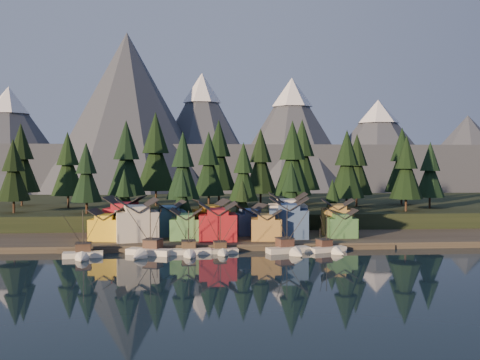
{
  "coord_description": "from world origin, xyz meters",
  "views": [
    {
      "loc": [
        -7.65,
        -110.62,
        21.27
      ],
      "look_at": [
        3.53,
        30.0,
        16.34
      ],
      "focal_mm": 40.0,
      "sensor_mm": 36.0,
      "label": 1
    }
  ],
  "objects": [
    {
      "name": "tree_hill_4",
      "position": [
        -22.0,
        75.0,
        23.64
      ],
      "size": [
        13.85,
        13.85,
        32.26
      ],
      "color": "#332319",
      "rests_on": "hillside"
    },
    {
      "name": "tree_hill_15",
      "position": [
        0.0,
        82.0,
        22.58
      ],
      "size": [
        13.02,
        13.02,
        30.33
      ],
      "color": "#332319",
      "rests_on": "hillside"
    },
    {
      "name": "tree_shore_1",
      "position": [
        -12.0,
        40.0,
        11.2
      ],
      "size": [
        7.62,
        7.62,
        17.76
      ],
      "color": "#332319",
      "rests_on": "shore_strip"
    },
    {
      "name": "tree_hill_13",
      "position": [
        56.0,
        48.0,
        18.71
      ],
      "size": [
        9.98,
        9.98,
        23.26
      ],
      "color": "#332319",
      "rests_on": "hillside"
    },
    {
      "name": "mountain_ridge",
      "position": [
        -4.2,
        213.59,
        26.06
      ],
      "size": [
        560.0,
        190.0,
        90.0
      ],
      "color": "#434956",
      "rests_on": "ground"
    },
    {
      "name": "tree_hill_2",
      "position": [
        -40.0,
        48.0,
        17.42
      ],
      "size": [
        8.98,
        8.98,
        20.91
      ],
      "color": "#332319",
      "rests_on": "hillside"
    },
    {
      "name": "house_back_2",
      "position": [
        -4.04,
        33.61,
        6.45
      ],
      "size": [
        10.38,
        9.82,
        9.42
      ],
      "rotation": [
        0.0,
        0.0,
        0.21
      ],
      "color": "orange",
      "rests_on": "shore_strip"
    },
    {
      "name": "hillside",
      "position": [
        0.0,
        90.0,
        3.0
      ],
      "size": [
        420.0,
        100.0,
        6.0
      ],
      "primitive_type": "cube",
      "color": "black",
      "rests_on": "ground"
    },
    {
      "name": "shore_strip",
      "position": [
        0.0,
        40.0,
        0.75
      ],
      "size": [
        400.0,
        50.0,
        1.5
      ],
      "primitive_type": "cube",
      "color": "#332C25",
      "rests_on": "ground"
    },
    {
      "name": "tree_shore_3",
      "position": [
        19.0,
        40.0,
        12.43
      ],
      "size": [
        8.59,
        8.59,
        20.01
      ],
      "color": "#332319",
      "rests_on": "shore_strip"
    },
    {
      "name": "tree_hill_12",
      "position": [
        46.0,
        66.0,
        19.42
      ],
      "size": [
        10.54,
        10.54,
        24.56
      ],
      "color": "#332319",
      "rests_on": "hillside"
    },
    {
      "name": "house_back_5",
      "position": [
        30.24,
        31.82,
        6.49
      ],
      "size": [
        10.02,
        10.1,
        9.5
      ],
      "rotation": [
        0.0,
        0.0,
        -0.21
      ],
      "color": "olive",
      "rests_on": "shore_strip"
    },
    {
      "name": "house_back_0",
      "position": [
        -26.94,
        33.05,
        6.99
      ],
      "size": [
        10.81,
        10.48,
        10.46
      ],
      "rotation": [
        0.0,
        0.0,
        -0.14
      ],
      "color": "maroon",
      "rests_on": "shore_strip"
    },
    {
      "name": "house_back_1",
      "position": [
        -15.3,
        32.58,
        6.35
      ],
      "size": [
        9.57,
        9.65,
        9.24
      ],
      "rotation": [
        0.0,
        0.0,
        0.18
      ],
      "color": "#365B81",
      "rests_on": "shore_strip"
    },
    {
      "name": "house_back_3",
      "position": [
        6.24,
        32.63,
        5.84
      ],
      "size": [
        9.61,
        8.95,
        8.26
      ],
      "rotation": [
        0.0,
        0.0,
        0.24
      ],
      "color": "#354A7E",
      "rests_on": "shore_strip"
    },
    {
      "name": "house_front_6",
      "position": [
        29.81,
        25.78,
        5.35
      ],
      "size": [
        7.59,
        7.21,
        7.32
      ],
      "rotation": [
        0.0,
        0.0,
        -0.04
      ],
      "color": "#3E723D",
      "rests_on": "shore_strip"
    },
    {
      "name": "house_front_5",
      "position": [
        15.95,
        26.23,
        6.98
      ],
      "size": [
        11.16,
        10.4,
        10.44
      ],
      "rotation": [
        0.0,
        0.0,
        -0.15
      ],
      "color": "#314975",
      "rests_on": "shore_strip"
    },
    {
      "name": "tree_hill_14",
      "position": [
        64.0,
        72.0,
        20.9
      ],
      "size": [
        11.7,
        11.7,
        27.26
      ],
      "color": "#332319",
      "rests_on": "hillside"
    },
    {
      "name": "boat_2",
      "position": [
        -9.61,
        10.68,
        1.98
      ],
      "size": [
        10.6,
        11.44,
        11.0
      ],
      "rotation": [
        0.0,
        0.0,
        0.06
      ],
      "color": "silver",
      "rests_on": "ground"
    },
    {
      "name": "boat_3",
      "position": [
        -2.21,
        11.55,
        1.9
      ],
      "size": [
        8.34,
        8.91,
        9.79
      ],
      "rotation": [
        0.0,
        0.0,
        0.12
      ],
      "color": "beige",
      "rests_on": "ground"
    },
    {
      "name": "house_front_1",
      "position": [
        -22.93,
        24.1,
        6.98
      ],
      "size": [
        11.86,
        11.54,
        10.43
      ],
      "rotation": [
        0.0,
        0.0,
        0.21
      ],
      "color": "beige",
      "rests_on": "shore_strip"
    },
    {
      "name": "tree_shore_4",
      "position": [
        31.0,
        40.0,
        9.54
      ],
      "size": [
        6.32,
        6.32,
        14.73
      ],
      "color": "#332319",
      "rests_on": "shore_strip"
    },
    {
      "name": "tree_hill_17",
      "position": [
        68.0,
        58.0,
        17.87
      ],
      "size": [
        9.33,
        9.33,
        21.73
      ],
      "color": "#332319",
      "rests_on": "hillside"
    },
    {
      "name": "tree_hill_9",
      "position": [
        22.0,
        55.0,
        21.38
      ],
      "size": [
        12.08,
        12.08,
        28.13
      ],
      "color": "#332319",
      "rests_on": "hillside"
    },
    {
      "name": "tree_hill_7",
      "position": [
        6.0,
        48.0,
        17.52
      ],
      "size": [
        9.05,
        9.05,
        21.08
      ],
      "color": "#332319",
      "rests_on": "hillside"
    },
    {
      "name": "boat_0",
      "position": [
        -32.9,
        8.46,
        2.32
      ],
      "size": [
        9.16,
        9.77,
        11.52
      ],
      "rotation": [
        0.0,
        0.0,
        0.14
      ],
      "color": "white",
      "rests_on": "ground"
    },
    {
      "name": "house_back_4",
      "position": [
        17.03,
        34.46,
        7.32
      ],
      "size": [
        11.06,
        10.7,
        11.08
      ],
      "rotation": [
        0.0,
        0.0,
        -0.1
      ],
      "color": "silver",
      "rests_on": "shore_strip"
    },
    {
      "name": "tree_hill_6",
      "position": [
        -4.0,
        65.0,
        19.72
      ],
      "size": [
        10.77,
        10.77,
        25.09
      ],
      "color": "#332319",
      "rests_on": "hillside"
    },
    {
      "name": "boat_1",
      "position": [
        -19.17,
        10.69,
        2.43
      ],
      "size": [
        11.18,
        11.74,
        12.68
      ],
      "rotation": [
        0.0,
        0.0,
        -0.38
      ],
      "color": "silver",
      "rests_on": "ground"
    },
    {
      "name": "tree_hill_1",
      "position": [
        -50.0,
        68.0,
        19.66
      ],
      "size": [
        10.73,
        10.73,
        24.99
      ],
      "color": "#332319",
      "rests_on": "hillside"
    },
    {
      "name": "tree_shore_0",
      "position": [
        -28.0,
        40.0,
        11.19
      ],
      "size": [
        7.61,
        7.61,
        17.73
      ],
      "color": "#332319",
      "rests_on": "shore_strip"
    },
    {
      "name": "ground",
      "position": [
        0.0,
        0.0,
        0.0
      ],
      "size": [
        500.0,
        500.0,
        0.0
      ],
      "primitive_type": "plane",
      "color": "black",
      "rests_on": "ground"
    },
    {
      "name": "house_front_4",
      "position": [
        9.58,
        22.94,
        5.55
      ],
      "size": [
        8.21,
        8.76,
        7.71
      ],
      "rotation": [
        0.0,
        0.0,
        -0.09
      ],
      "color": "#A67D3B",
      "rests_on": "shore_strip"
    },
    {
      "name": "boat_5",
      "position": [
        23.3,
        11.55,
        2.0
      ],
      "size": [
        9.46,
        9.9,
        10.53
      ],
      "rotation": [
        0.0,
        0.0,
        0.34
      ],
      "color": "silver",
      "rests_on": "ground"
    },
    {
      "name": "boat_4",
      "position": [
        13.68,
        10.81,
        2.34
      ],
      "size": [
        10.89,
        11.42,
        12.23
      ],
      "rotation": [
        0.0,
        0.0,
        0.28
      ],
      "color": "beige",
      "rests_on": "ground"
    },
    {
      "name": "tree_hill_5",
      "position": [
        -12.0,
        50.0,
        19.28
      ],
      "size": [
        10.43,
        10.43,
        24.3
      ],
      "color": "#332319",
      "rests_on": "hillside"
    },
    {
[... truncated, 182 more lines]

